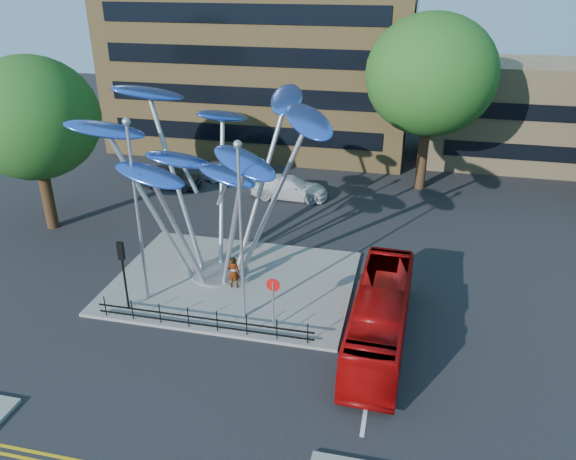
% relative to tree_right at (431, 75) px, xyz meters
% --- Properties ---
extents(ground, '(120.00, 120.00, 0.00)m').
position_rel_tree_right_xyz_m(ground, '(-8.00, -22.00, -8.04)').
color(ground, black).
rests_on(ground, ground).
extents(traffic_island, '(12.00, 9.00, 0.15)m').
position_rel_tree_right_xyz_m(traffic_island, '(-9.00, -16.00, -7.96)').
color(traffic_island, slate).
rests_on(traffic_island, ground).
extents(low_building_near, '(15.00, 8.00, 8.00)m').
position_rel_tree_right_xyz_m(low_building_near, '(8.00, 8.00, -4.04)').
color(low_building_near, tan).
rests_on(low_building_near, ground).
extents(tree_right, '(8.80, 8.80, 12.11)m').
position_rel_tree_right_xyz_m(tree_right, '(0.00, 0.00, 0.00)').
color(tree_right, black).
rests_on(tree_right, ground).
extents(tree_left, '(7.60, 7.60, 10.32)m').
position_rel_tree_right_xyz_m(tree_left, '(-22.00, -12.00, -1.24)').
color(tree_left, black).
rests_on(tree_left, ground).
extents(leaf_sculpture, '(12.72, 9.54, 9.51)m').
position_rel_tree_right_xyz_m(leaf_sculpture, '(-10.07, -15.32, -1.16)').
color(leaf_sculpture, '#9EA0A5').
rests_on(leaf_sculpture, traffic_island).
extents(street_lamp_left, '(0.36, 0.36, 8.80)m').
position_rel_tree_right_xyz_m(street_lamp_left, '(-12.50, -18.50, -2.68)').
color(street_lamp_left, '#9EA0A5').
rests_on(street_lamp_left, traffic_island).
extents(street_lamp_right, '(0.36, 0.36, 8.30)m').
position_rel_tree_right_xyz_m(street_lamp_right, '(-7.50, -19.00, -2.94)').
color(street_lamp_right, '#9EA0A5').
rests_on(street_lamp_right, traffic_island).
extents(traffic_light_island, '(0.28, 0.18, 3.42)m').
position_rel_tree_right_xyz_m(traffic_light_island, '(-13.00, -19.50, -5.42)').
color(traffic_light_island, black).
rests_on(traffic_light_island, traffic_island).
extents(no_entry_sign_island, '(0.60, 0.10, 2.45)m').
position_rel_tree_right_xyz_m(no_entry_sign_island, '(-6.00, -19.48, -6.22)').
color(no_entry_sign_island, '#9EA0A5').
rests_on(no_entry_sign_island, traffic_island).
extents(pedestrian_railing_front, '(10.00, 0.06, 1.00)m').
position_rel_tree_right_xyz_m(pedestrian_railing_front, '(-9.00, -20.30, -7.48)').
color(pedestrian_railing_front, black).
rests_on(pedestrian_railing_front, traffic_island).
extents(red_bus, '(2.44, 9.24, 2.56)m').
position_rel_tree_right_xyz_m(red_bus, '(-1.40, -19.30, -6.76)').
color(red_bus, '#9A0707').
rests_on(red_bus, ground).
extents(pedestrian, '(0.68, 0.53, 1.67)m').
position_rel_tree_right_xyz_m(pedestrian, '(-8.75, -16.61, -7.05)').
color(pedestrian, gray).
rests_on(pedestrian, traffic_island).
extents(parked_car_left, '(4.70, 2.00, 1.58)m').
position_rel_tree_right_xyz_m(parked_car_left, '(-17.79, -3.87, -7.25)').
color(parked_car_left, '#393D40').
rests_on(parked_car_left, ground).
extents(parked_car_mid, '(5.21, 2.49, 1.65)m').
position_rel_tree_right_xyz_m(parked_car_mid, '(-13.29, -1.95, -7.21)').
color(parked_car_mid, '#A6A8AE').
rests_on(parked_car_mid, ground).
extents(parked_car_right, '(5.32, 2.22, 1.54)m').
position_rel_tree_right_xyz_m(parked_car_right, '(-8.79, -4.00, -7.27)').
color(parked_car_right, silver).
rests_on(parked_car_right, ground).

